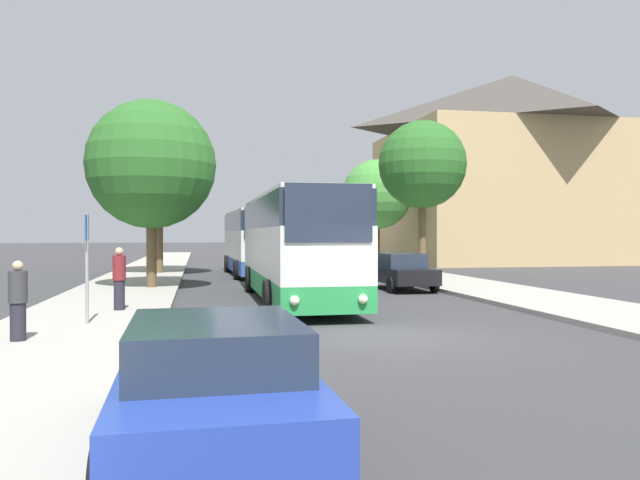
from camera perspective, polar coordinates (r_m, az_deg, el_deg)
The scene contains 15 objects.
ground_plane at distance 14.00m, azimuth 6.64°, elevation -8.81°, with size 300.00×300.00×0.00m, color #38383A.
sidewalk_left at distance 13.63m, azimuth -23.03°, elevation -8.79°, with size 4.00×120.00×0.15m, color #A39E93.
building_right_background at distance 53.30m, azimuth 17.21°, elevation 6.25°, with size 19.22×15.52×15.14m.
bus_front at distance 21.04m, azimuth -2.37°, elevation -0.49°, with size 2.79×11.78×3.55m.
bus_middle at distance 34.20m, azimuth -5.95°, elevation -0.12°, with size 3.08×10.31×3.50m.
parked_car_left_curb at distance 6.62m, azimuth -9.63°, elevation -12.84°, with size 2.16×4.29×1.42m.
parked_car_right_near at distance 25.52m, azimuth 7.48°, elevation -2.83°, with size 1.98×4.10×1.48m.
parked_car_right_far at distance 32.98m, azimuth 3.12°, elevation -1.99°, with size 2.21×4.21×1.55m.
bus_stop_sign at distance 15.79m, azimuth -20.54°, elevation -1.28°, with size 0.08×0.45×2.63m.
pedestrian_waiting_near at distance 13.84m, azimuth -25.90°, elevation -5.01°, with size 0.36×0.36×1.60m.
pedestrian_waiting_far at distance 18.34m, azimuth -17.88°, elevation -3.35°, with size 0.36×0.36×1.75m.
tree_left_near at distance 25.93m, azimuth -15.18°, elevation 6.66°, with size 5.12×5.12×7.46m.
tree_left_far at distance 35.44m, azimuth -14.50°, elevation 6.76°, with size 6.17×6.17×9.05m.
tree_right_near at distance 33.78m, azimuth 9.34°, elevation 6.79°, with size 4.66×4.66×8.14m.
tree_right_mid at distance 44.09m, azimuth 5.23°, elevation 4.17°, with size 4.91×4.91×7.36m.
Camera 1 is at (-4.21, -13.16, 2.28)m, focal length 35.00 mm.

